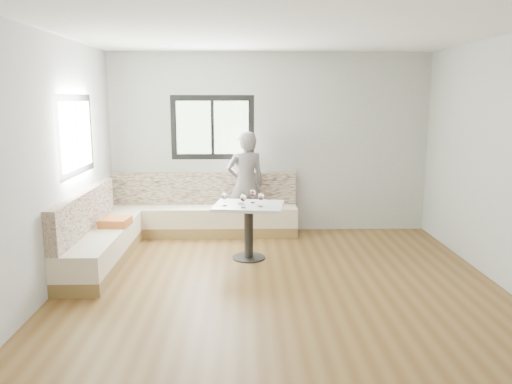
% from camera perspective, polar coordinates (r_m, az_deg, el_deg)
% --- Properties ---
extents(room, '(5.01, 5.01, 2.81)m').
position_cam_1_polar(room, '(5.48, 2.07, 3.44)').
color(room, brown).
rests_on(room, ground).
extents(banquette, '(2.90, 2.80, 0.95)m').
position_cam_1_polar(banquette, '(7.30, -10.64, -3.54)').
color(banquette, olive).
rests_on(banquette, ground).
extents(table, '(0.98, 0.82, 0.73)m').
position_cam_1_polar(table, '(6.56, -0.84, -3.00)').
color(table, black).
rests_on(table, ground).
extents(person, '(0.67, 0.53, 1.62)m').
position_cam_1_polar(person, '(7.59, -1.21, 0.88)').
color(person, slate).
rests_on(person, ground).
extents(olive_ramekin, '(0.09, 0.09, 0.04)m').
position_cam_1_polar(olive_ramekin, '(6.53, -1.75, -1.25)').
color(olive_ramekin, white).
rests_on(olive_ramekin, table).
extents(wine_glass_a, '(0.08, 0.08, 0.18)m').
position_cam_1_polar(wine_glass_a, '(6.43, -3.63, -0.48)').
color(wine_glass_a, white).
rests_on(wine_glass_a, table).
extents(wine_glass_b, '(0.08, 0.08, 0.18)m').
position_cam_1_polar(wine_glass_b, '(6.30, -1.47, -0.70)').
color(wine_glass_b, white).
rests_on(wine_glass_b, table).
extents(wine_glass_c, '(0.08, 0.08, 0.18)m').
position_cam_1_polar(wine_glass_c, '(6.36, 0.57, -0.58)').
color(wine_glass_c, white).
rests_on(wine_glass_c, table).
extents(wine_glass_d, '(0.08, 0.08, 0.18)m').
position_cam_1_polar(wine_glass_d, '(6.60, -0.36, -0.16)').
color(wine_glass_d, white).
rests_on(wine_glass_d, table).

